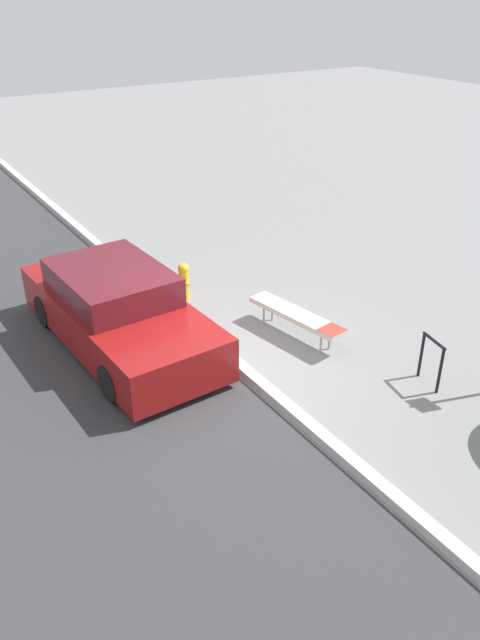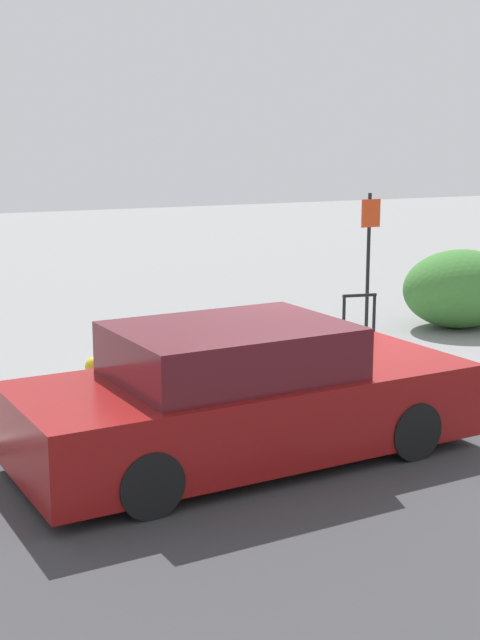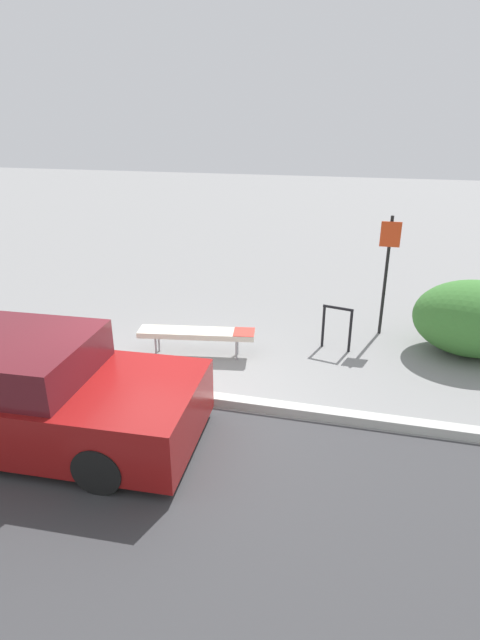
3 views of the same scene
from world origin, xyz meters
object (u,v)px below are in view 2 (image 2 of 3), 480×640
(bike_rack, at_px, (359,314))
(sign_post, at_px, (369,248))
(parked_car_near, at_px, (243,397))
(bench, at_px, (249,346))
(fire_hydrant, at_px, (95,387))

(bike_rack, bearing_deg, sign_post, 49.40)
(parked_car_near, bearing_deg, bike_rack, 40.63)
(bike_rack, distance_m, sign_post, 1.50)
(parked_car_near, bearing_deg, sign_post, 41.76)
(bench, xyz_separation_m, bike_rack, (2.36, 0.86, 0.07))
(parked_car_near, bearing_deg, bench, 59.00)
(bike_rack, bearing_deg, fire_hydrant, -159.22)
(bike_rack, relative_size, sign_post, 0.36)
(bike_rack, xyz_separation_m, fire_hydrant, (-4.82, -1.83, -0.09))
(bench, bearing_deg, bike_rack, 10.88)
(bench, xyz_separation_m, fire_hydrant, (-2.46, -0.97, -0.02))
(bench, relative_size, parked_car_near, 0.44)
(sign_post, xyz_separation_m, fire_hydrant, (-5.61, -2.75, -0.98))
(bike_rack, relative_size, parked_car_near, 0.17)
(sign_post, bearing_deg, bench, -150.50)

